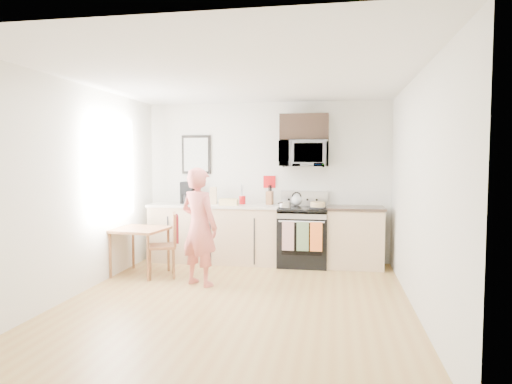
% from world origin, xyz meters
% --- Properties ---
extents(floor, '(4.60, 4.60, 0.00)m').
position_xyz_m(floor, '(0.00, 0.00, 0.00)').
color(floor, '#A2763E').
rests_on(floor, ground).
extents(back_wall, '(4.00, 0.04, 2.60)m').
position_xyz_m(back_wall, '(0.00, 2.30, 1.30)').
color(back_wall, silver).
rests_on(back_wall, floor).
extents(front_wall, '(4.00, 0.04, 2.60)m').
position_xyz_m(front_wall, '(0.00, -2.30, 1.30)').
color(front_wall, silver).
rests_on(front_wall, floor).
extents(left_wall, '(0.04, 4.60, 2.60)m').
position_xyz_m(left_wall, '(-2.00, 0.00, 1.30)').
color(left_wall, silver).
rests_on(left_wall, floor).
extents(right_wall, '(0.04, 4.60, 2.60)m').
position_xyz_m(right_wall, '(2.00, 0.00, 1.30)').
color(right_wall, silver).
rests_on(right_wall, floor).
extents(ceiling, '(4.00, 4.60, 0.04)m').
position_xyz_m(ceiling, '(0.00, 0.00, 2.60)').
color(ceiling, white).
rests_on(ceiling, back_wall).
extents(window, '(0.06, 1.40, 1.50)m').
position_xyz_m(window, '(-1.96, 0.80, 1.55)').
color(window, white).
rests_on(window, left_wall).
extents(cabinet_left, '(2.10, 0.60, 0.90)m').
position_xyz_m(cabinet_left, '(-0.80, 2.00, 0.45)').
color(cabinet_left, '#D3B687').
rests_on(cabinet_left, floor).
extents(countertop_left, '(2.14, 0.64, 0.04)m').
position_xyz_m(countertop_left, '(-0.80, 2.00, 0.92)').
color(countertop_left, beige).
rests_on(countertop_left, cabinet_left).
extents(cabinet_right, '(0.84, 0.60, 0.90)m').
position_xyz_m(cabinet_right, '(1.43, 2.00, 0.45)').
color(cabinet_right, '#D3B687').
rests_on(cabinet_right, floor).
extents(countertop_right, '(0.88, 0.64, 0.04)m').
position_xyz_m(countertop_right, '(1.43, 2.00, 0.92)').
color(countertop_right, black).
rests_on(countertop_right, cabinet_right).
extents(range, '(0.76, 0.70, 1.16)m').
position_xyz_m(range, '(0.63, 1.98, 0.44)').
color(range, black).
rests_on(range, floor).
extents(microwave, '(0.76, 0.51, 0.42)m').
position_xyz_m(microwave, '(0.63, 2.08, 1.76)').
color(microwave, '#B2B2B7').
rests_on(microwave, back_wall).
extents(upper_cabinet, '(0.76, 0.35, 0.40)m').
position_xyz_m(upper_cabinet, '(0.63, 2.12, 2.18)').
color(upper_cabinet, black).
rests_on(upper_cabinet, back_wall).
extents(wall_art, '(0.50, 0.04, 0.65)m').
position_xyz_m(wall_art, '(-1.20, 2.28, 1.75)').
color(wall_art, black).
rests_on(wall_art, back_wall).
extents(wall_trivet, '(0.20, 0.02, 0.20)m').
position_xyz_m(wall_trivet, '(0.05, 2.28, 1.30)').
color(wall_trivet, '#A90E11').
rests_on(wall_trivet, back_wall).
extents(person, '(0.67, 0.58, 1.56)m').
position_xyz_m(person, '(-0.64, 0.60, 0.78)').
color(person, '#BB3B33').
rests_on(person, floor).
extents(dining_table, '(0.72, 0.72, 0.68)m').
position_xyz_m(dining_table, '(-1.65, 0.98, 0.60)').
color(dining_table, brown).
rests_on(dining_table, floor).
extents(chair, '(0.53, 0.50, 0.91)m').
position_xyz_m(chair, '(-1.17, 0.95, 0.59)').
color(chair, brown).
rests_on(chair, floor).
extents(knife_block, '(0.12, 0.15, 0.22)m').
position_xyz_m(knife_block, '(0.08, 2.12, 1.05)').
color(knife_block, brown).
rests_on(knife_block, countertop_left).
extents(utensil_crock, '(0.11, 0.11, 0.32)m').
position_xyz_m(utensil_crock, '(-0.37, 2.12, 1.07)').
color(utensil_crock, '#A90E11').
rests_on(utensil_crock, countertop_left).
extents(fruit_bowl, '(0.30, 0.30, 0.11)m').
position_xyz_m(fruit_bowl, '(-0.99, 2.15, 0.98)').
color(fruit_bowl, silver).
rests_on(fruit_bowl, countertop_left).
extents(milk_carton, '(0.12, 0.12, 0.28)m').
position_xyz_m(milk_carton, '(-0.84, 2.04, 1.08)').
color(milk_carton, tan).
rests_on(milk_carton, countertop_left).
extents(coffee_maker, '(0.22, 0.31, 0.36)m').
position_xyz_m(coffee_maker, '(-1.28, 2.08, 1.11)').
color(coffee_maker, black).
rests_on(coffee_maker, countertop_left).
extents(bread_bag, '(0.29, 0.14, 0.11)m').
position_xyz_m(bread_bag, '(-0.55, 1.89, 0.99)').
color(bread_bag, '#E2B976').
rests_on(bread_bag, countertop_left).
extents(cake, '(0.28, 0.28, 0.09)m').
position_xyz_m(cake, '(0.86, 1.86, 0.97)').
color(cake, black).
rests_on(cake, range).
extents(kettle, '(0.17, 0.17, 0.22)m').
position_xyz_m(kettle, '(0.51, 2.19, 1.02)').
color(kettle, silver).
rests_on(kettle, range).
extents(pot, '(0.19, 0.32, 0.10)m').
position_xyz_m(pot, '(0.35, 1.82, 0.97)').
color(pot, '#B2B2B7').
rests_on(pot, range).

